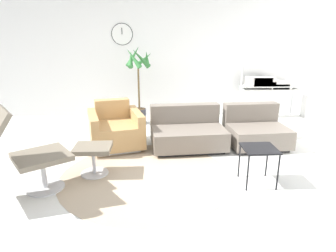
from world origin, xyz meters
The scene contains 11 objects.
ground_plane centered at (0.00, 0.00, 0.00)m, with size 12.00×12.00×0.00m, color silver.
wall_back centered at (0.00, 2.82, 1.40)m, with size 12.00×0.09×2.80m.
round_rug centered at (-0.21, -0.25, 0.00)m, with size 2.23×2.23×0.01m.
lounge_chair centered at (-1.71, -0.74, 0.67)m, with size 1.20×1.06×1.12m.
ottoman centered at (-0.89, -0.16, 0.29)m, with size 0.47×0.40×0.39m.
armchair_red centered at (-0.73, 0.84, 0.28)m, with size 0.99×1.02×0.72m.
couch_low centered at (0.43, 0.78, 0.23)m, with size 1.21×0.91×0.65m.
couch_second centered at (1.56, 0.82, 0.23)m, with size 0.98×0.89×0.65m.
side_table centered at (1.15, -0.51, 0.41)m, with size 0.40×0.40×0.47m.
potted_plant centered at (-0.40, 2.15, 0.78)m, with size 0.57×0.58×1.55m.
shelf_unit centered at (2.35, 2.50, 0.74)m, with size 1.23×0.28×1.62m.
Camera 1 is at (-0.09, -3.78, 1.77)m, focal length 32.00 mm.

